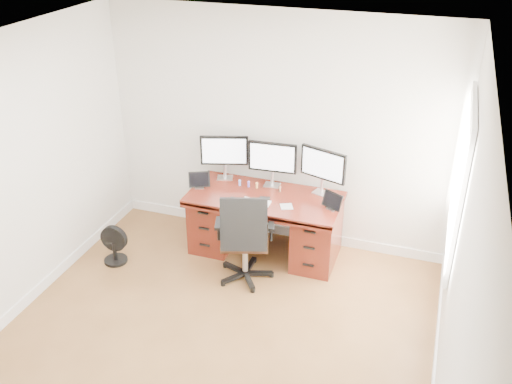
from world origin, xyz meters
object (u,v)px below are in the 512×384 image
(floor_fan, at_px, (114,245))
(office_chair, at_px, (245,252))
(desk, at_px, (265,222))
(keyboard, at_px, (256,202))
(monitor_center, at_px, (272,159))

(floor_fan, bearing_deg, office_chair, 3.47)
(desk, distance_m, office_chair, 0.60)
(office_chair, distance_m, floor_fan, 1.52)
(office_chair, xyz_separation_m, floor_fan, (-1.51, -0.16, -0.14))
(desk, relative_size, keyboard, 5.52)
(keyboard, bearing_deg, monitor_center, 84.11)
(desk, bearing_deg, office_chair, -93.34)
(monitor_center, xyz_separation_m, keyboard, (-0.04, -0.44, -0.33))
(floor_fan, distance_m, monitor_center, 2.03)
(desk, bearing_deg, floor_fan, -154.08)
(office_chair, relative_size, floor_fan, 2.40)
(office_chair, height_order, monitor_center, monitor_center)
(desk, distance_m, monitor_center, 0.72)
(monitor_center, bearing_deg, desk, -93.79)
(floor_fan, relative_size, keyboard, 1.47)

